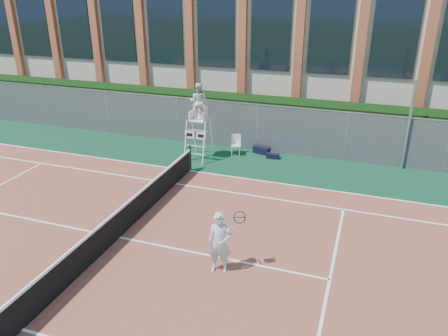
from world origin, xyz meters
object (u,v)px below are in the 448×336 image
(tennis_player, at_px, (220,243))
(plastic_chair, at_px, (236,143))
(steel_pole, at_px, (408,126))
(umpire_chair, at_px, (198,103))

(tennis_player, bearing_deg, plastic_chair, 104.86)
(steel_pole, xyz_separation_m, plastic_chair, (-7.16, -0.68, -1.33))
(steel_pole, distance_m, tennis_player, 10.52)
(steel_pole, bearing_deg, plastic_chair, -174.57)
(steel_pole, height_order, tennis_player, steel_pole)
(steel_pole, relative_size, plastic_chair, 4.08)
(plastic_chair, distance_m, tennis_player, 8.90)
(plastic_chair, height_order, tennis_player, tennis_player)
(umpire_chair, bearing_deg, plastic_chair, 34.76)
(plastic_chair, bearing_deg, umpire_chair, -145.24)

